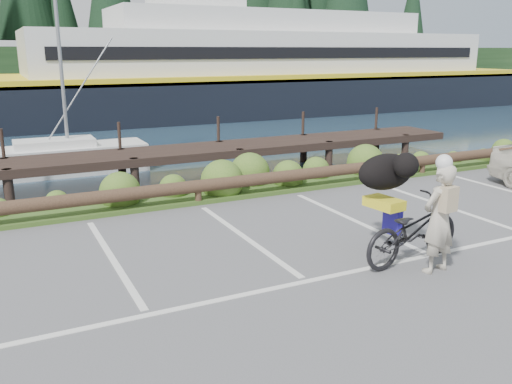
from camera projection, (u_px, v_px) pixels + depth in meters
ground at (294, 273)px, 9.02m from camera, size 72.00×72.00×0.00m
harbor_backdrop at (22, 76)px, 77.38m from camera, size 170.00×160.00×30.00m
vegetation_strip at (189, 196)px, 13.61m from camera, size 34.00×1.60×0.10m
log_rail at (199, 204)px, 13.02m from camera, size 32.00×0.30×0.60m
bicycle at (413, 230)px, 9.36m from camera, size 2.27×1.04×1.15m
cyclist at (439, 219)px, 8.86m from camera, size 0.72×0.52×1.84m
dog at (386, 172)px, 9.70m from camera, size 0.70×1.20×0.66m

